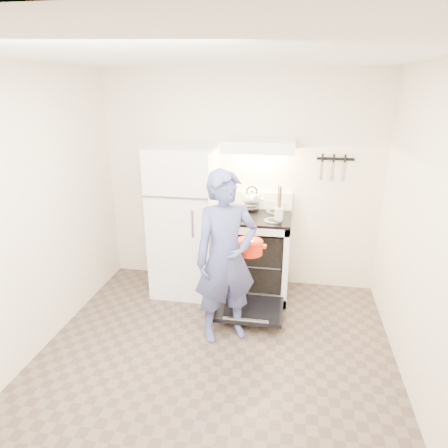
{
  "coord_description": "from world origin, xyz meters",
  "views": [
    {
      "loc": [
        0.6,
        -2.7,
        2.33
      ],
      "look_at": [
        -0.05,
        1.0,
        1.0
      ],
      "focal_mm": 32.0,
      "sensor_mm": 36.0,
      "label": 1
    }
  ],
  "objects_px": {
    "dutch_oven": "(249,247)",
    "tea_kettle": "(252,199)",
    "refrigerator": "(185,221)",
    "person": "(226,258)",
    "stove_body": "(255,256)"
  },
  "relations": [
    {
      "from": "dutch_oven",
      "to": "tea_kettle",
      "type": "bearing_deg",
      "value": 94.91
    },
    {
      "from": "stove_body",
      "to": "dutch_oven",
      "type": "distance_m",
      "value": 0.75
    },
    {
      "from": "person",
      "to": "stove_body",
      "type": "bearing_deg",
      "value": 49.89
    },
    {
      "from": "tea_kettle",
      "to": "person",
      "type": "height_order",
      "value": "person"
    },
    {
      "from": "stove_body",
      "to": "tea_kettle",
      "type": "bearing_deg",
      "value": 114.39
    },
    {
      "from": "stove_body",
      "to": "refrigerator",
      "type": "bearing_deg",
      "value": -178.23
    },
    {
      "from": "person",
      "to": "refrigerator",
      "type": "bearing_deg",
      "value": 97.33
    },
    {
      "from": "dutch_oven",
      "to": "person",
      "type": "bearing_deg",
      "value": -126.78
    },
    {
      "from": "refrigerator",
      "to": "person",
      "type": "distance_m",
      "value": 1.07
    },
    {
      "from": "person",
      "to": "dutch_oven",
      "type": "height_order",
      "value": "person"
    },
    {
      "from": "refrigerator",
      "to": "person",
      "type": "relative_size",
      "value": 1.04
    },
    {
      "from": "person",
      "to": "tea_kettle",
      "type": "bearing_deg",
      "value": 55.59
    },
    {
      "from": "refrigerator",
      "to": "tea_kettle",
      "type": "bearing_deg",
      "value": 14.28
    },
    {
      "from": "tea_kettle",
      "to": "person",
      "type": "bearing_deg",
      "value": -96.19
    },
    {
      "from": "tea_kettle",
      "to": "dutch_oven",
      "type": "xyz_separation_m",
      "value": [
        0.07,
        -0.81,
        -0.26
      ]
    }
  ]
}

